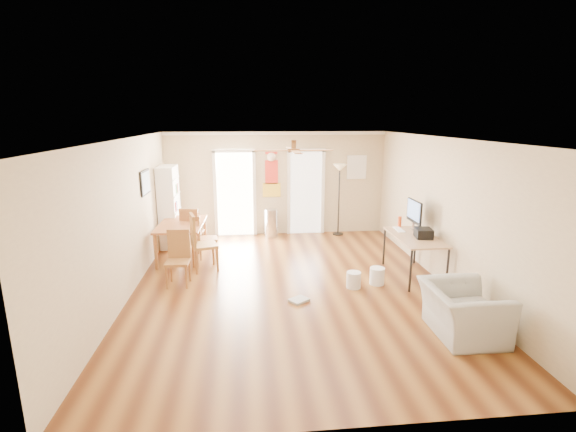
{
  "coord_description": "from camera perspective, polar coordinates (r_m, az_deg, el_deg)",
  "views": [
    {
      "loc": [
        -0.75,
        -6.84,
        2.93
      ],
      "look_at": [
        0.0,
        0.6,
        1.15
      ],
      "focal_mm": 25.8,
      "sensor_mm": 36.0,
      "label": 1
    }
  ],
  "objects": [
    {
      "name": "ac_grille",
      "position": [
        10.76,
        9.43,
        6.64
      ],
      "size": [
        0.5,
        0.04,
        0.6
      ],
      "primitive_type": "cube",
      "color": "white",
      "rests_on": "wall_back"
    },
    {
      "name": "wall_left",
      "position": [
        7.31,
        -21.46,
        -0.44
      ],
      "size": [
        0.04,
        7.0,
        2.6
      ],
      "primitive_type": null,
      "color": "beige",
      "rests_on": "floor"
    },
    {
      "name": "bookshelf",
      "position": [
        9.92,
        -16.05,
        1.26
      ],
      "size": [
        0.55,
        0.9,
        1.87
      ],
      "primitive_type": null,
      "rotation": [
        0.0,
        0.0,
        0.23
      ],
      "color": "white",
      "rests_on": "floor"
    },
    {
      "name": "wall_back",
      "position": [
        10.5,
        -1.6,
        4.45
      ],
      "size": [
        5.5,
        0.04,
        2.6
      ],
      "primitive_type": null,
      "color": "beige",
      "rests_on": "floor"
    },
    {
      "name": "keyboard",
      "position": [
        8.4,
        15.03,
        -1.81
      ],
      "size": [
        0.15,
        0.41,
        0.02
      ],
      "primitive_type": "cube",
      "rotation": [
        0.0,
        0.0,
        -0.04
      ],
      "color": "white",
      "rests_on": "computer_desk"
    },
    {
      "name": "floor_cloth",
      "position": [
        6.91,
        1.51,
        -11.51
      ],
      "size": [
        0.37,
        0.36,
        0.04
      ],
      "primitive_type": "cube",
      "rotation": [
        0.0,
        0.0,
        0.63
      ],
      "color": "#9D9D98",
      "rests_on": "floor"
    },
    {
      "name": "dining_chair_right_b",
      "position": [
        8.25,
        -11.44,
        -3.55
      ],
      "size": [
        0.57,
        0.57,
        1.13
      ],
      "primitive_type": null,
      "rotation": [
        0.0,
        0.0,
        1.84
      ],
      "color": "#A97736",
      "rests_on": "floor"
    },
    {
      "name": "ceiling",
      "position": [
        6.89,
        0.51,
        10.64
      ],
      "size": [
        5.5,
        7.0,
        0.0
      ],
      "primitive_type": null,
      "color": "silver",
      "rests_on": "floor"
    },
    {
      "name": "wall_decal",
      "position": [
        10.43,
        -2.29,
        5.78
      ],
      "size": [
        0.46,
        0.03,
        1.1
      ],
      "primitive_type": "cube",
      "color": "red",
      "rests_on": "wall_back"
    },
    {
      "name": "wastebasket_a",
      "position": [
        7.47,
        9.03,
        -8.7
      ],
      "size": [
        0.31,
        0.31,
        0.29
      ],
      "primitive_type": "cylinder",
      "rotation": [
        0.0,
        0.0,
        -0.26
      ],
      "color": "silver",
      "rests_on": "floor"
    },
    {
      "name": "orange_bottle",
      "position": [
        8.62,
        15.14,
        -0.74
      ],
      "size": [
        0.09,
        0.09,
        0.21
      ],
      "primitive_type": "cylinder",
      "rotation": [
        0.0,
        0.0,
        -0.29
      ],
      "color": "#E84714",
      "rests_on": "computer_desk"
    },
    {
      "name": "printer",
      "position": [
        7.97,
        18.17,
        -2.26
      ],
      "size": [
        0.33,
        0.37,
        0.17
      ],
      "primitive_type": "cube",
      "rotation": [
        0.0,
        0.0,
        -0.15
      ],
      "color": "black",
      "rests_on": "computer_desk"
    },
    {
      "name": "dining_table",
      "position": [
        9.13,
        -14.36,
        -3.28
      ],
      "size": [
        0.95,
        1.54,
        0.76
      ],
      "primitive_type": null,
      "rotation": [
        0.0,
        0.0,
        -0.03
      ],
      "color": "#955930",
      "rests_on": "floor"
    },
    {
      "name": "bathroom_doorway",
      "position": [
        10.61,
        2.47,
        3.16
      ],
      "size": [
        0.8,
        0.1,
        2.1
      ],
      "primitive_type": null,
      "color": "white",
      "rests_on": "wall_back"
    },
    {
      "name": "trash_can",
      "position": [
        10.38,
        -2.34,
        -0.98
      ],
      "size": [
        0.39,
        0.39,
        0.71
      ],
      "primitive_type": "cylinder",
      "rotation": [
        0.0,
        0.0,
        0.22
      ],
      "color": "silver",
      "rests_on": "floor"
    },
    {
      "name": "crown_molding",
      "position": [
        6.89,
        0.51,
        10.3
      ],
      "size": [
        5.5,
        7.0,
        0.08
      ],
      "primitive_type": null,
      "color": "white",
      "rests_on": "wall_back"
    },
    {
      "name": "wastebasket_b",
      "position": [
        7.7,
        12.18,
        -8.08
      ],
      "size": [
        0.33,
        0.33,
        0.31
      ],
      "primitive_type": "cylinder",
      "rotation": [
        0.0,
        0.0,
        -0.29
      ],
      "color": "white",
      "rests_on": "floor"
    },
    {
      "name": "floor",
      "position": [
        7.48,
        0.47,
        -9.67
      ],
      "size": [
        7.0,
        7.0,
        0.0
      ],
      "primitive_type": "plane",
      "color": "brown",
      "rests_on": "ground"
    },
    {
      "name": "dining_chair_near",
      "position": [
        7.62,
        -14.96,
        -5.77
      ],
      "size": [
        0.42,
        0.42,
        0.98
      ],
      "primitive_type": null,
      "rotation": [
        0.0,
        0.0,
        -0.05
      ],
      "color": "#9C6632",
      "rests_on": "floor"
    },
    {
      "name": "wall_front",
      "position": [
        3.8,
        6.38,
        -12.16
      ],
      "size": [
        5.5,
        0.04,
        2.6
      ],
      "primitive_type": null,
      "color": "beige",
      "rests_on": "floor"
    },
    {
      "name": "dining_chair_far",
      "position": [
        9.44,
        -13.04,
        -1.85
      ],
      "size": [
        0.49,
        0.49,
        1.01
      ],
      "primitive_type": null,
      "rotation": [
        0.0,
        0.0,
        2.94
      ],
      "color": "#975A30",
      "rests_on": "floor"
    },
    {
      "name": "computer_desk",
      "position": [
        8.15,
        16.87,
        -5.34
      ],
      "size": [
        0.74,
        1.47,
        0.79
      ],
      "primitive_type": null,
      "color": "#A38258",
      "rests_on": "floor"
    },
    {
      "name": "framed_poster",
      "position": [
        8.56,
        -19.08,
        4.39
      ],
      "size": [
        0.04,
        0.66,
        0.48
      ],
      "primitive_type": "cube",
      "color": "black",
      "rests_on": "wall_left"
    },
    {
      "name": "armchair",
      "position": [
        6.28,
        22.92,
        -12.03
      ],
      "size": [
        0.95,
        1.08,
        0.7
      ],
      "primitive_type": "imported",
      "rotation": [
        0.0,
        0.0,
        1.56
      ],
      "color": "#A8A8A3",
      "rests_on": "floor"
    },
    {
      "name": "imac",
      "position": [
        8.39,
        16.99,
        0.09
      ],
      "size": [
        0.12,
        0.64,
        0.6
      ],
      "primitive_type": null,
      "rotation": [
        0.0,
        0.0,
        0.06
      ],
      "color": "black",
      "rests_on": "computer_desk"
    },
    {
      "name": "dining_chair_right_a",
      "position": [
        8.97,
        -10.98,
        -2.76
      ],
      "size": [
        0.43,
        0.43,
        0.95
      ],
      "primitive_type": null,
      "rotation": [
        0.0,
        0.0,
        1.67
      ],
      "color": "brown",
      "rests_on": "floor"
    },
    {
      "name": "ceiling_fan",
      "position": [
        6.61,
        0.79,
        9.04
      ],
      "size": [
        1.24,
        1.24,
        0.2
      ],
      "primitive_type": null,
      "color": "#593819",
      "rests_on": "ceiling"
    },
    {
      "name": "kitchen_doorway",
      "position": [
        10.5,
        -7.31,
        2.97
      ],
      "size": [
        0.9,
        0.1,
        2.1
      ],
      "primitive_type": null,
      "color": "white",
      "rests_on": "wall_back"
    },
    {
      "name": "wall_right",
      "position": [
        7.86,
        20.85,
        0.52
      ],
      "size": [
        0.04,
        7.0,
        2.6
      ],
      "primitive_type": null,
      "color": "beige",
      "rests_on": "floor"
    },
    {
      "name": "torchiere_lamp",
      "position": [
        10.54,
        7.02,
        2.21
      ],
      "size": [
        0.34,
        0.34,
        1.81
      ],
      "primitive_type": null,
      "rotation": [
        0.0,
        0.0,
        -0.01
      ],
      "color": "black",
      "rests_on": "floor"
    }
  ]
}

